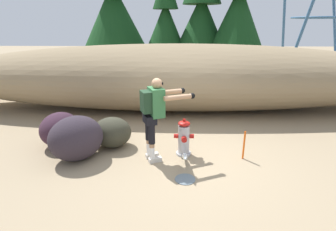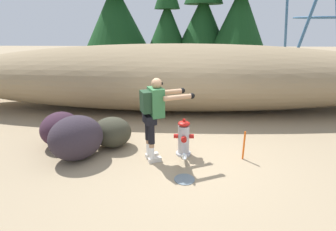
% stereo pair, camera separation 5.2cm
% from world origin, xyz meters
% --- Properties ---
extents(ground_plane, '(56.00, 56.00, 0.04)m').
position_xyz_m(ground_plane, '(0.00, 0.00, -0.02)').
color(ground_plane, '#998466').
extents(dirt_embankment, '(15.37, 3.20, 2.02)m').
position_xyz_m(dirt_embankment, '(0.00, 3.40, 1.01)').
color(dirt_embankment, '#897556').
rests_on(dirt_embankment, ground_plane).
extents(fire_hydrant, '(0.41, 0.36, 0.79)m').
position_xyz_m(fire_hydrant, '(0.04, 0.15, 0.36)').
color(fire_hydrant, '#B2B2B7').
rests_on(fire_hydrant, ground_plane).
extents(hydrant_water_jet, '(0.36, 1.00, 0.46)m').
position_xyz_m(hydrant_water_jet, '(0.04, -0.47, 0.21)').
color(hydrant_water_jet, silver).
rests_on(hydrant_water_jet, ground_plane).
extents(utility_worker, '(1.04, 0.74, 1.65)m').
position_xyz_m(utility_worker, '(-0.53, -0.07, 1.05)').
color(utility_worker, beige).
rests_on(utility_worker, ground_plane).
extents(boulder_large, '(1.38, 1.34, 0.90)m').
position_xyz_m(boulder_large, '(-2.10, -0.09, 0.45)').
color(boulder_large, '#2F272F').
rests_on(boulder_large, ground_plane).
extents(boulder_mid, '(1.07, 1.14, 0.76)m').
position_xyz_m(boulder_mid, '(-2.69, 0.55, 0.38)').
color(boulder_mid, '#37212E').
rests_on(boulder_mid, ground_plane).
extents(boulder_small, '(0.89, 0.78, 0.68)m').
position_xyz_m(boulder_small, '(-1.52, 0.49, 0.34)').
color(boulder_small, '#363528').
rests_on(boulder_small, ground_plane).
extents(pine_tree_far_left, '(2.98, 2.98, 6.39)m').
position_xyz_m(pine_tree_far_left, '(-3.15, 8.92, 3.55)').
color(pine_tree_far_left, '#47331E').
rests_on(pine_tree_far_left, ground_plane).
extents(pine_tree_left, '(1.82, 1.82, 4.97)m').
position_xyz_m(pine_tree_left, '(-0.60, 8.22, 2.91)').
color(pine_tree_left, '#47331E').
rests_on(pine_tree_left, ground_plane).
extents(pine_tree_center, '(2.69, 2.69, 5.75)m').
position_xyz_m(pine_tree_center, '(1.04, 8.11, 3.02)').
color(pine_tree_center, '#47331E').
rests_on(pine_tree_center, ground_plane).
extents(pine_tree_right, '(2.40, 2.40, 5.94)m').
position_xyz_m(pine_tree_right, '(2.52, 7.28, 3.30)').
color(pine_tree_right, '#47331E').
rests_on(pine_tree_right, ground_plane).
extents(survey_stake, '(0.04, 0.04, 0.60)m').
position_xyz_m(survey_stake, '(1.23, -0.01, 0.30)').
color(survey_stake, '#E55914').
rests_on(survey_stake, ground_plane).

